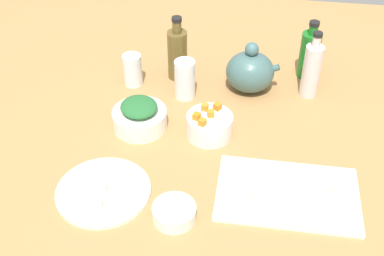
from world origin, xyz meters
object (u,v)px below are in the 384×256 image
(bowl_greens, at_px, (140,119))
(cutting_board, at_px, (287,194))
(bowl_carrots, at_px, (209,126))
(teapot, at_px, (250,71))
(plate_tofu, at_px, (103,191))
(drinking_glass_0, at_px, (133,70))
(drinking_glass_1, at_px, (185,79))
(bottle_0, at_px, (177,53))
(bottle_1, at_px, (309,54))
(bottle_2, at_px, (312,70))
(bowl_small_side, at_px, (175,213))

(bowl_greens, bearing_deg, cutting_board, -26.31)
(bowl_greens, xyz_separation_m, bowl_carrots, (0.20, -0.00, 0.00))
(teapot, bearing_deg, cutting_board, -74.47)
(plate_tofu, bearing_deg, bowl_carrots, 48.81)
(bowl_carrots, xyz_separation_m, drinking_glass_0, (-0.27, 0.21, 0.02))
(bowl_greens, xyz_separation_m, drinking_glass_1, (0.10, 0.17, 0.03))
(teapot, xyz_separation_m, bottle_0, (-0.23, 0.04, 0.02))
(plate_tofu, relative_size, bowl_carrots, 1.82)
(plate_tofu, bearing_deg, bottle_1, 50.35)
(bottle_2, height_order, drinking_glass_1, bottle_2)
(plate_tofu, xyz_separation_m, bowl_greens, (0.03, 0.26, 0.02))
(drinking_glass_0, bearing_deg, plate_tofu, -85.12)
(bottle_1, xyz_separation_m, drinking_glass_1, (-0.37, -0.17, -0.02))
(bottle_1, bearing_deg, drinking_glass_0, -166.48)
(cutting_board, distance_m, plate_tofu, 0.45)
(drinking_glass_1, bearing_deg, bowl_greens, -121.07)
(teapot, xyz_separation_m, drinking_glass_1, (-0.19, -0.07, -0.00))
(teapot, relative_size, drinking_glass_0, 1.60)
(bowl_greens, xyz_separation_m, bowl_small_side, (0.16, -0.32, -0.01))
(bowl_carrots, distance_m, bottle_2, 0.37)
(bowl_small_side, bearing_deg, drinking_glass_1, 96.57)
(teapot, height_order, bottle_2, bottle_2)
(drinking_glass_1, bearing_deg, bowl_carrots, -60.66)
(bowl_small_side, relative_size, bottle_0, 0.49)
(drinking_glass_0, bearing_deg, bottle_2, 2.57)
(bowl_greens, bearing_deg, bowl_small_side, -63.65)
(bottle_2, relative_size, drinking_glass_0, 2.09)
(cutting_board, height_order, bowl_greens, bowl_greens)
(cutting_board, relative_size, teapot, 2.09)
(bowl_small_side, height_order, teapot, teapot)
(bowl_carrots, height_order, drinking_glass_0, drinking_glass_0)
(bowl_small_side, distance_m, drinking_glass_0, 0.57)
(bottle_2, bearing_deg, drinking_glass_0, -177.43)
(bowl_small_side, height_order, bottle_2, bottle_2)
(cutting_board, xyz_separation_m, bowl_greens, (-0.41, 0.20, 0.02))
(bowl_greens, relative_size, bowl_carrots, 1.19)
(bottle_0, relative_size, bottle_2, 0.98)
(bowl_carrots, relative_size, bottle_2, 0.60)
(bowl_small_side, distance_m, bottle_1, 0.73)
(drinking_glass_0, bearing_deg, drinking_glass_1, -13.93)
(plate_tofu, xyz_separation_m, bottle_2, (0.50, 0.50, 0.08))
(drinking_glass_0, bearing_deg, bottle_1, 13.52)
(cutting_board, bearing_deg, bottle_0, 126.58)
(bowl_greens, relative_size, bottle_2, 0.71)
(bowl_greens, xyz_separation_m, drinking_glass_0, (-0.07, 0.21, 0.02))
(bottle_1, bearing_deg, cutting_board, -95.95)
(drinking_glass_0, xyz_separation_m, drinking_glass_1, (0.17, -0.04, 0.01))
(plate_tofu, bearing_deg, drinking_glass_0, 94.88)
(plate_tofu, height_order, drinking_glass_0, drinking_glass_0)
(bowl_greens, distance_m, drinking_glass_0, 0.22)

